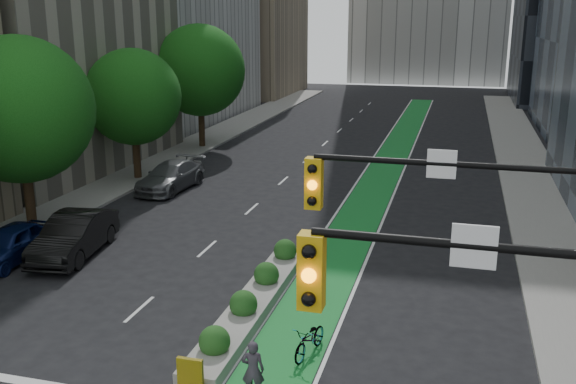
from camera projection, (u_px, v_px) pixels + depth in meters
The scene contains 13 objects.
sidewalk_left at pixel (149, 167), 41.49m from camera, with size 3.60×90.00×0.15m, color gray.
sidewalk_right at pixel (536, 192), 35.54m from camera, with size 3.60×90.00×0.15m, color gray.
bike_lane_paint at pixel (387, 164), 42.43m from camera, with size 2.20×70.00×0.01m, color #167E2E.
tree_mid at pixel (20, 110), 27.73m from camera, with size 6.40×6.40×8.78m.
tree_midfar at pixel (133, 97), 37.20m from camera, with size 5.60×5.60×7.76m.
tree_far at pixel (200, 70), 46.31m from camera, with size 6.60×6.60×9.00m.
signal_right at pixel (515, 270), 12.24m from camera, with size 5.82×0.51×7.20m.
median_planter at pixel (254, 299), 21.42m from camera, with size 1.20×10.26×1.10m.
bicycle at pixel (310, 339), 18.52m from camera, with size 0.63×1.81×0.95m, color gray.
cyclist at pixel (253, 370), 16.30m from camera, with size 0.59×0.39×1.62m, color #36303A.
parked_car_left_near at pixel (10, 244), 25.49m from camera, with size 1.76×4.38×1.49m, color #0C1849.
parked_car_left_mid at pixel (74, 235), 26.11m from camera, with size 1.82×5.23×1.72m, color black.
parked_car_left_far at pixel (171, 176), 36.14m from camera, with size 2.17×5.33×1.55m, color #56585B.
Camera 1 is at (7.46, -11.68, 9.50)m, focal length 40.00 mm.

